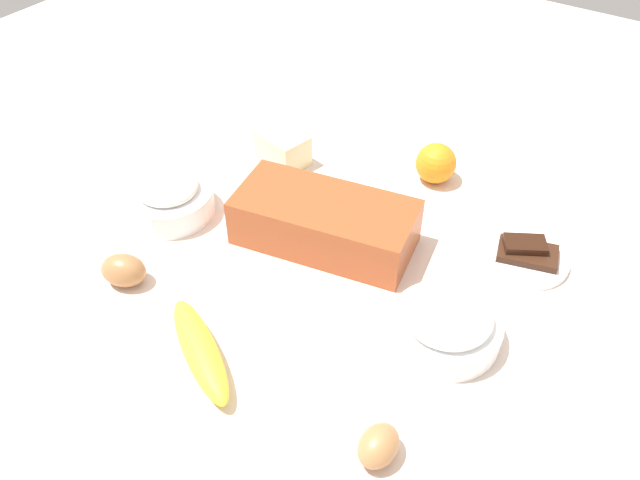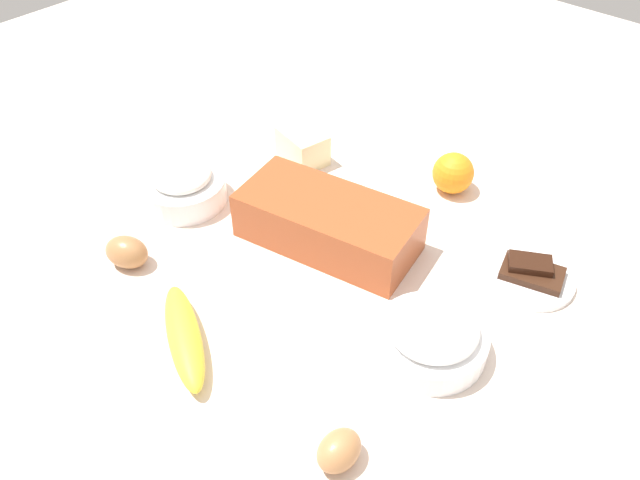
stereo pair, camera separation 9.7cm
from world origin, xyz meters
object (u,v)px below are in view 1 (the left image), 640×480
flour_bowl (169,197)px  egg_beside_bowl (378,446)px  butter_block (283,148)px  banana (200,350)px  sugar_bowl (447,323)px  chocolate_plate (526,256)px  loaf_pan (325,221)px  orange_fruit (436,163)px  egg_near_butter (124,270)px

flour_bowl → egg_beside_bowl: flour_bowl is taller
flour_bowl → butter_block: (-0.07, -0.22, -0.00)m
banana → butter_block: (0.18, -0.43, 0.01)m
sugar_bowl → chocolate_plate: (-0.04, -0.21, -0.02)m
loaf_pan → banana: bearing=77.8°
loaf_pan → chocolate_plate: loaf_pan is taller
sugar_bowl → orange_fruit: bearing=-61.3°
egg_beside_bowl → orange_fruit: bearing=-70.2°
butter_block → egg_beside_bowl: size_ratio=1.52×
flour_bowl → sugar_bowl: 0.50m
loaf_pan → banana: (0.01, 0.29, -0.02)m
sugar_bowl → loaf_pan: bearing=-16.6°
orange_fruit → butter_block: bearing=22.3°
loaf_pan → banana: loaf_pan is taller
banana → chocolate_plate: (-0.29, -0.42, -0.01)m
banana → loaf_pan: bearing=-91.1°
butter_block → egg_beside_bowl: butter_block is taller
butter_block → egg_beside_bowl: 0.61m
flour_bowl → banana: size_ratio=0.76×
egg_near_butter → egg_beside_bowl: egg_near_butter is taller
loaf_pan → sugar_bowl: 0.26m
loaf_pan → flour_bowl: (0.25, 0.08, -0.01)m
banana → egg_beside_bowl: egg_beside_bowl is taller
butter_block → egg_near_butter: 0.38m
orange_fruit → egg_near_butter: size_ratio=1.05×
loaf_pan → butter_block: 0.23m
banana → chocolate_plate: size_ratio=1.46×
sugar_bowl → banana: size_ratio=0.79×
loaf_pan → banana: size_ratio=1.58×
egg_beside_bowl → loaf_pan: bearing=-47.0°
sugar_bowl → chocolate_plate: 0.21m
flour_bowl → sugar_bowl: size_ratio=0.96×
loaf_pan → chocolate_plate: size_ratio=2.31×
orange_fruit → egg_beside_bowl: size_ratio=1.21×
orange_fruit → loaf_pan: bearing=73.9°
loaf_pan → egg_beside_bowl: 0.38m
flour_bowl → butter_block: 0.23m
egg_beside_bowl → chocolate_plate: 0.42m
butter_block → egg_beside_bowl: bearing=136.8°
sugar_bowl → orange_fruit: orange_fruit is taller
flour_bowl → loaf_pan: bearing=-161.8°
flour_bowl → butter_block: bearing=-106.8°
butter_block → chocolate_plate: 0.47m
orange_fruit → chocolate_plate: bearing=152.7°
sugar_bowl → orange_fruit: (0.18, -0.32, 0.00)m
banana → orange_fruit: bearing=-98.2°
flour_bowl → egg_beside_bowl: size_ratio=2.44×
loaf_pan → egg_beside_bowl: size_ratio=5.07×
flour_bowl → egg_beside_bowl: bearing=159.3°
loaf_pan → egg_near_butter: (0.20, 0.24, -0.02)m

